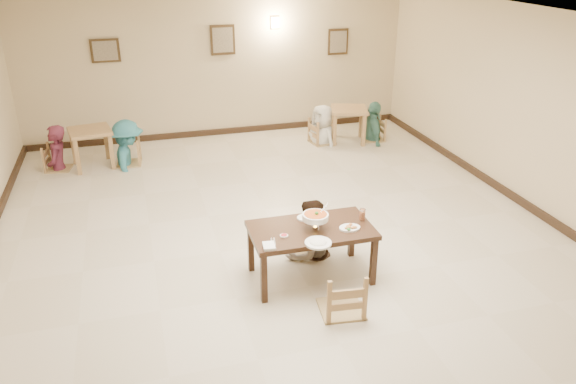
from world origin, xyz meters
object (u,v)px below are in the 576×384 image
object	(u,v)px
bg_diner_d	(375,102)
main_table	(311,234)
bg_chair_rr	(374,119)
bg_diner_b	(124,121)
bg_table_right	(349,115)
bg_diner_c	(323,105)
bg_chair_ll	(55,146)
bg_chair_rl	(323,120)
chair_far	(304,220)
bg_table_left	(90,137)
bg_chair_lr	(126,140)
drink_glass	(362,215)
curry_warmer	(315,217)
chair_near	(343,272)
bg_diner_a	(52,126)
main_diner	(310,201)

from	to	relation	value
bg_diner_d	main_table	bearing A→B (deg)	157.81
bg_chair_rr	bg_diner_b	size ratio (longest dim) A/B	0.54
bg_table_right	bg_diner_c	distance (m)	0.59
bg_chair_ll	bg_chair_rl	size ratio (longest dim) A/B	0.92
bg_chair_ll	bg_chair_rl	xyz separation A→B (m)	(5.14, 0.07, 0.04)
chair_far	bg_table_left	xyz separation A→B (m)	(-2.83, 4.02, 0.13)
bg_table_left	bg_chair_lr	distance (m)	0.64
drink_glass	bg_table_right	xyz separation A→B (m)	(1.68, 4.68, -0.19)
main_table	chair_far	world-z (taller)	chair_far
curry_warmer	bg_diner_b	size ratio (longest dim) A/B	0.21
bg_table_left	bg_table_right	world-z (taller)	bg_table_left
chair_near	bg_diner_d	distance (m)	6.08
drink_glass	bg_chair_rl	xyz separation A→B (m)	(1.13, 4.73, -0.28)
bg_chair_lr	bg_diner_a	world-z (taller)	bg_diner_a
chair_near	bg_chair_lr	distance (m)	5.81
chair_far	bg_table_right	size ratio (longest dim) A/B	1.02
main_diner	bg_chair_ll	size ratio (longest dim) A/B	1.72
chair_far	bg_diner_a	bearing A→B (deg)	109.88
drink_glass	bg_diner_a	bearing A→B (deg)	130.66
chair_far	bg_diner_b	world-z (taller)	bg_diner_b
chair_far	bg_diner_c	distance (m)	4.46
bg_table_right	chair_far	bearing A→B (deg)	-118.83
bg_table_left	bg_chair_rr	world-z (taller)	bg_chair_rr
curry_warmer	bg_diner_b	xyz separation A→B (m)	(-2.12, 4.66, -0.01)
bg_chair_ll	bg_diner_d	world-z (taller)	bg_diner_d
chair_far	bg_chair_rr	distance (m)	4.86
bg_chair_rr	bg_table_right	bearing A→B (deg)	-91.11
chair_far	curry_warmer	distance (m)	0.81
curry_warmer	bg_chair_rr	xyz separation A→B (m)	(2.86, 4.69, -0.41)
chair_far	bg_chair_rr	xyz separation A→B (m)	(2.78, 3.99, -0.00)
bg_table_right	bg_chair_rr	xyz separation A→B (m)	(0.55, -0.06, -0.12)
curry_warmer	bg_diner_b	world-z (taller)	bg_diner_b
bg_chair_rl	bg_diner_c	size ratio (longest dim) A/B	0.61
bg_chair_lr	bg_chair_rl	distance (m)	3.89
bg_diner_a	bg_diner_c	size ratio (longest dim) A/B	1.05
main_diner	bg_table_left	world-z (taller)	main_diner
chair_near	bg_chair_rr	distance (m)	6.07
chair_near	bg_table_right	bearing A→B (deg)	-105.86
chair_far	bg_chair_ll	world-z (taller)	chair_far
bg_table_right	bg_chair_rr	distance (m)	0.56
chair_far	chair_near	xyz separation A→B (m)	(0.00, -1.41, 0.06)
bg_table_left	bg_diner_c	size ratio (longest dim) A/B	0.52
bg_diner_a	bg_diner_d	size ratio (longest dim) A/B	1.02
bg_table_left	bg_chair_rr	xyz separation A→B (m)	(5.61, -0.03, -0.13)
bg_table_right	main_diner	bearing A→B (deg)	-117.77
chair_far	bg_diner_d	world-z (taller)	bg_diner_d
bg_chair_lr	bg_diner_a	bearing A→B (deg)	-88.13
bg_diner_c	drink_glass	bearing A→B (deg)	-32.65
bg_table_left	bg_diner_d	world-z (taller)	bg_diner_d
bg_diner_b	bg_diner_d	world-z (taller)	bg_diner_b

